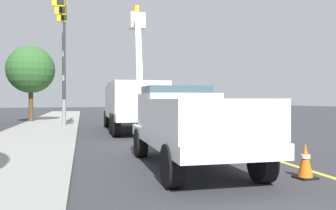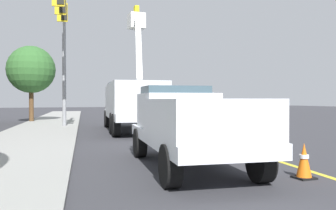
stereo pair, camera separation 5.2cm
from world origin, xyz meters
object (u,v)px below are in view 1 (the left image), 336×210
utility_bucket_truck (132,101)px  traffic_cone_leading (305,161)px  passing_minivan (186,109)px  traffic_signal_mast (62,29)px  service_pickup_truck (191,122)px  traffic_cone_mid_front (154,119)px

utility_bucket_truck → traffic_cone_leading: utility_bucket_truck is taller
passing_minivan → traffic_signal_mast: (-4.23, 9.23, 4.51)m
utility_bucket_truck → traffic_cone_leading: size_ratio=11.11×
service_pickup_truck → traffic_cone_leading: size_ratio=7.66×
passing_minivan → traffic_cone_leading: passing_minivan is taller
traffic_cone_leading → traffic_cone_mid_front: 16.18m
utility_bucket_truck → passing_minivan: bearing=-44.9°
utility_bucket_truck → service_pickup_truck: 10.64m
traffic_cone_leading → passing_minivan: bearing=-16.6°
traffic_cone_mid_front → traffic_signal_mast: 8.07m
utility_bucket_truck → traffic_cone_mid_front: (3.56, -2.49, -1.24)m
passing_minivan → traffic_cone_mid_front: passing_minivan is taller
service_pickup_truck → traffic_cone_leading: (-1.95, -1.77, -0.74)m
utility_bucket_truck → traffic_signal_mast: 5.41m
service_pickup_truck → traffic_cone_leading: service_pickup_truck is taller
traffic_cone_mid_front → service_pickup_truck: bearing=164.4°
passing_minivan → service_pickup_truck: bearing=156.1°
traffic_cone_leading → traffic_signal_mast: 15.43m
utility_bucket_truck → service_pickup_truck: utility_bucket_truck is taller
passing_minivan → traffic_cone_leading: bearing=163.4°
utility_bucket_truck → traffic_signal_mast: traffic_signal_mast is taller
service_pickup_truck → traffic_cone_leading: bearing=-137.8°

